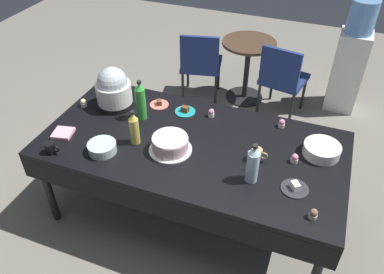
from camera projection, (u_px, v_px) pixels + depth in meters
The scene contains 24 objects.
ground at pixel (192, 211), 3.27m from camera, with size 9.00×9.00×0.00m, color slate.
potluck_table at pixel (192, 149), 2.84m from camera, with size 2.20×1.10×0.75m.
frosted_layer_cake at pixel (170, 144), 2.70m from camera, with size 0.31×0.31×0.12m.
slow_cooker at pixel (113, 89), 3.08m from camera, with size 0.30×0.30×0.34m.
glass_salad_bowl at pixel (102, 148), 2.70m from camera, with size 0.20×0.20×0.07m, color #B2C6BC.
ceramic_snack_bowl at pixel (322, 150), 2.67m from camera, with size 0.26×0.26×0.08m, color silver.
dessert_plate_teal at pixel (185, 111), 3.09m from camera, with size 0.17×0.17×0.05m.
dessert_plate_coral at pixel (159, 104), 3.17m from camera, with size 0.16×0.16×0.05m.
dessert_plate_charcoal at pixel (295, 188), 2.43m from camera, with size 0.18×0.18×0.05m.
cupcake_berry at pixel (83, 103), 3.15m from camera, with size 0.05×0.05×0.07m.
cupcake_rose at pixel (295, 158), 2.61m from camera, with size 0.05×0.05×0.07m.
cupcake_vanilla at pixel (211, 113), 3.04m from camera, with size 0.05×0.05×0.07m.
cupcake_cocoa at pixel (313, 214), 2.24m from camera, with size 0.05×0.05×0.07m.
cupcake_mint at pixel (282, 123), 2.93m from camera, with size 0.05×0.05×0.07m.
soda_bottle_water at pixel (253, 164), 2.42m from camera, with size 0.08×0.08×0.29m.
soda_bottle_ginger_ale at pixel (134, 128), 2.73m from camera, with size 0.07×0.07×0.27m.
soda_bottle_lime_soda at pixel (141, 101), 2.94m from camera, with size 0.08×0.08×0.33m.
coffee_mug_tan at pixel (257, 155), 2.62m from camera, with size 0.12×0.07×0.09m.
coffee_mug_black at pixel (51, 148), 2.69m from camera, with size 0.11×0.07×0.09m.
paper_napkin_stack at pixel (63, 133), 2.87m from camera, with size 0.14×0.14×0.02m, color pink.
maroon_chair_left at pixel (201, 62), 4.33m from camera, with size 0.52×0.52×0.85m.
maroon_chair_right at pixel (282, 77), 4.07m from camera, with size 0.52×0.52×0.85m.
round_cafe_table at pixel (248, 60), 4.35m from camera, with size 0.60×0.60×0.72m.
water_cooler at pixel (350, 60), 4.15m from camera, with size 0.32×0.32×1.24m.
Camera 1 is at (0.78, -2.02, 2.52)m, focal length 36.03 mm.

